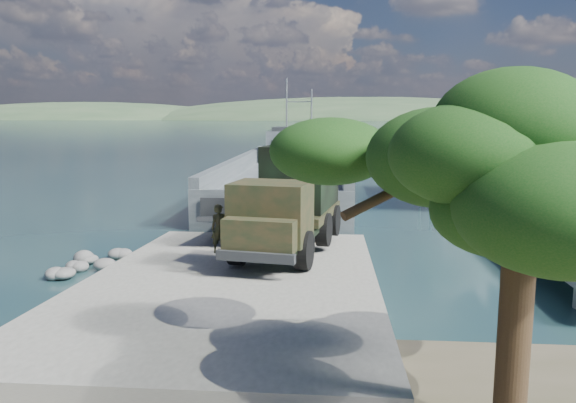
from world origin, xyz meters
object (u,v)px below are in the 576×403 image
object	(u,v)px
soldier	(220,239)
landing_craft	(291,183)
pier	(474,181)
overhang_tree	(489,165)
military_truck	(292,198)
sailboat_near	(503,181)
sailboat_far	(478,171)

from	to	relation	value
soldier	landing_craft	bearing A→B (deg)	58.45
pier	overhang_tree	xyz separation A→B (m)	(-6.87, -28.68, 3.67)
landing_craft	military_truck	bearing A→B (deg)	-85.62
soldier	sailboat_near	distance (m)	34.43
pier	military_truck	size ratio (longest dim) A/B	4.60
sailboat_near	sailboat_far	bearing A→B (deg)	95.02
landing_craft	military_truck	world-z (taller)	landing_craft
sailboat_far	pier	bearing A→B (deg)	-99.87
sailboat_near	pier	bearing A→B (deg)	-108.53
pier	military_truck	world-z (taller)	pier
pier	landing_craft	xyz separation A→B (m)	(-12.78, 4.18, -0.77)
landing_craft	soldier	xyz separation A→B (m)	(-1.06, -22.19, 0.60)
landing_craft	overhang_tree	distance (m)	33.68
military_truck	sailboat_far	distance (m)	39.37
pier	sailboat_far	world-z (taller)	sailboat_far
military_truck	sailboat_far	bearing A→B (deg)	75.09
pier	soldier	world-z (taller)	pier
landing_craft	soldier	bearing A→B (deg)	-92.80
pier	sailboat_near	xyz separation A→B (m)	(5.06, 10.74, -1.21)
landing_craft	sailboat_near	size ratio (longest dim) A/B	4.63
landing_craft	sailboat_far	xyz separation A→B (m)	(18.13, 16.14, -0.49)
military_truck	pier	bearing A→B (deg)	63.72
soldier	overhang_tree	size ratio (longest dim) A/B	0.26
military_truck	sailboat_far	xyz separation A→B (m)	(16.61, 35.62, -2.29)
sailboat_far	military_truck	bearing A→B (deg)	-110.15
soldier	overhang_tree	world-z (taller)	overhang_tree
landing_craft	pier	bearing A→B (deg)	-18.16
pier	overhang_tree	world-z (taller)	overhang_tree
pier	sailboat_near	distance (m)	11.94
pier	sailboat_near	size ratio (longest dim) A/B	5.97
sailboat_near	overhang_tree	xyz separation A→B (m)	(-11.93, -39.42, 4.87)
sailboat_near	overhang_tree	world-z (taller)	sailboat_near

